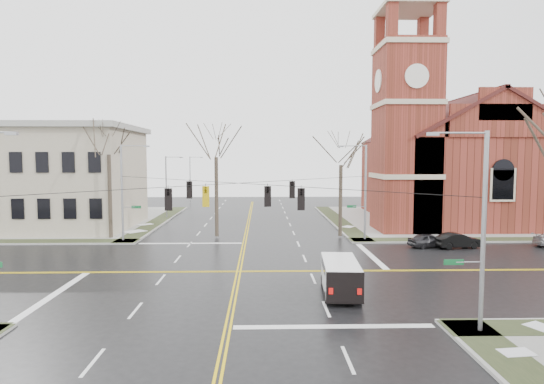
{
  "coord_description": "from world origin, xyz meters",
  "views": [
    {
      "loc": [
        1.58,
        -31.31,
        7.99
      ],
      "look_at": [
        2.47,
        6.0,
        5.12
      ],
      "focal_mm": 30.0,
      "sensor_mm": 36.0,
      "label": 1
    }
  ],
  "objects_px": {
    "signal_pole_nw": "(124,190)",
    "cargo_van": "(340,274)",
    "streetlight_north_b": "(191,177)",
    "tree_ne": "(341,160)",
    "signal_pole_se": "(480,226)",
    "tree_nw_near": "(216,152)",
    "church": "(447,154)",
    "tree_nw_far": "(109,149)",
    "streetlight_north_a": "(167,184)",
    "signal_pole_ne": "(364,189)",
    "parked_car_a": "(428,240)",
    "parked_car_b": "(458,241)"
  },
  "relations": [
    {
      "from": "streetlight_north_a",
      "to": "streetlight_north_b",
      "type": "distance_m",
      "value": 20.0
    },
    {
      "from": "signal_pole_nw",
      "to": "cargo_van",
      "type": "height_order",
      "value": "signal_pole_nw"
    },
    {
      "from": "signal_pole_nw",
      "to": "tree_ne",
      "type": "xyz_separation_m",
      "value": [
        20.78,
        1.86,
        2.74
      ]
    },
    {
      "from": "cargo_van",
      "to": "tree_nw_near",
      "type": "bearing_deg",
      "value": 120.16
    },
    {
      "from": "streetlight_north_a",
      "to": "tree_ne",
      "type": "relative_size",
      "value": 0.75
    },
    {
      "from": "streetlight_north_a",
      "to": "signal_pole_se",
      "type": "bearing_deg",
      "value": -60.91
    },
    {
      "from": "tree_nw_far",
      "to": "tree_nw_near",
      "type": "bearing_deg",
      "value": 2.45
    },
    {
      "from": "streetlight_north_b",
      "to": "tree_nw_near",
      "type": "distance_m",
      "value": 35.69
    },
    {
      "from": "tree_nw_far",
      "to": "church",
      "type": "bearing_deg",
      "value": 17.32
    },
    {
      "from": "tree_ne",
      "to": "church",
      "type": "bearing_deg",
      "value": 36.72
    },
    {
      "from": "signal_pole_nw",
      "to": "cargo_van",
      "type": "distance_m",
      "value": 24.53
    },
    {
      "from": "tree_nw_far",
      "to": "signal_pole_ne",
      "type": "bearing_deg",
      "value": -3.45
    },
    {
      "from": "streetlight_north_a",
      "to": "tree_nw_far",
      "type": "relative_size",
      "value": 0.66
    },
    {
      "from": "signal_pole_ne",
      "to": "signal_pole_se",
      "type": "distance_m",
      "value": 23.0
    },
    {
      "from": "streetlight_north_b",
      "to": "parked_car_b",
      "type": "distance_m",
      "value": 50.07
    },
    {
      "from": "cargo_van",
      "to": "parked_car_a",
      "type": "xyz_separation_m",
      "value": [
        10.25,
        13.46,
        -0.54
      ]
    },
    {
      "from": "streetlight_north_b",
      "to": "parked_car_a",
      "type": "bearing_deg",
      "value": -55.74
    },
    {
      "from": "signal_pole_ne",
      "to": "parked_car_a",
      "type": "height_order",
      "value": "signal_pole_ne"
    },
    {
      "from": "streetlight_north_b",
      "to": "tree_nw_far",
      "type": "bearing_deg",
      "value": -94.02
    },
    {
      "from": "signal_pole_ne",
      "to": "parked_car_b",
      "type": "bearing_deg",
      "value": -26.54
    },
    {
      "from": "streetlight_north_b",
      "to": "cargo_van",
      "type": "xyz_separation_m",
      "value": [
        16.85,
        -53.25,
        -3.31
      ]
    },
    {
      "from": "signal_pole_ne",
      "to": "streetlight_north_b",
      "type": "distance_m",
      "value": 42.61
    },
    {
      "from": "parked_car_b",
      "to": "cargo_van",
      "type": "bearing_deg",
      "value": 126.44
    },
    {
      "from": "signal_pole_se",
      "to": "tree_nw_far",
      "type": "relative_size",
      "value": 0.74
    },
    {
      "from": "signal_pole_nw",
      "to": "streetlight_north_a",
      "type": "xyz_separation_m",
      "value": [
        0.67,
        16.5,
        -0.48
      ]
    },
    {
      "from": "streetlight_north_a",
      "to": "tree_nw_far",
      "type": "distance_m",
      "value": 15.83
    },
    {
      "from": "streetlight_north_a",
      "to": "tree_nw_far",
      "type": "xyz_separation_m",
      "value": [
        -2.46,
        -15.03,
        4.32
      ]
    },
    {
      "from": "signal_pole_se",
      "to": "streetlight_north_b",
      "type": "xyz_separation_m",
      "value": [
        -21.97,
        59.5,
        -0.48
      ]
    },
    {
      "from": "tree_nw_far",
      "to": "tree_nw_near",
      "type": "distance_m",
      "value": 10.3
    },
    {
      "from": "signal_pole_se",
      "to": "tree_nw_near",
      "type": "bearing_deg",
      "value": 119.6
    },
    {
      "from": "church",
      "to": "signal_pole_nw",
      "type": "height_order",
      "value": "church"
    },
    {
      "from": "signal_pole_ne",
      "to": "parked_car_a",
      "type": "xyz_separation_m",
      "value": [
        5.12,
        -3.29,
        -4.33
      ]
    },
    {
      "from": "signal_pole_se",
      "to": "streetlight_north_a",
      "type": "xyz_separation_m",
      "value": [
        -21.97,
        39.5,
        -0.48
      ]
    },
    {
      "from": "streetlight_north_b",
      "to": "tree_ne",
      "type": "xyz_separation_m",
      "value": [
        20.11,
        -34.64,
        3.22
      ]
    },
    {
      "from": "streetlight_north_b",
      "to": "tree_nw_far",
      "type": "xyz_separation_m",
      "value": [
        -2.46,
        -35.03,
        4.32
      ]
    },
    {
      "from": "parked_car_b",
      "to": "tree_ne",
      "type": "distance_m",
      "value": 13.02
    },
    {
      "from": "church",
      "to": "signal_pole_se",
      "type": "xyz_separation_m",
      "value": [
        -13.44,
        -36.28,
        -3.48
      ]
    },
    {
      "from": "signal_pole_ne",
      "to": "cargo_van",
      "type": "xyz_separation_m",
      "value": [
        -5.12,
        -16.75,
        -3.79
      ]
    },
    {
      "from": "cargo_van",
      "to": "streetlight_north_b",
      "type": "bearing_deg",
      "value": 111.9
    },
    {
      "from": "church",
      "to": "parked_car_a",
      "type": "bearing_deg",
      "value": -116.66
    },
    {
      "from": "streetlight_north_a",
      "to": "streetlight_north_b",
      "type": "relative_size",
      "value": 1.0
    },
    {
      "from": "tree_nw_near",
      "to": "tree_nw_far",
      "type": "bearing_deg",
      "value": -177.55
    },
    {
      "from": "church",
      "to": "parked_car_b",
      "type": "bearing_deg",
      "value": -109.1
    },
    {
      "from": "signal_pole_nw",
      "to": "parked_car_b",
      "type": "relative_size",
      "value": 2.21
    },
    {
      "from": "church",
      "to": "tree_nw_far",
      "type": "bearing_deg",
      "value": -162.68
    },
    {
      "from": "streetlight_north_a",
      "to": "parked_car_b",
      "type": "height_order",
      "value": "streetlight_north_a"
    },
    {
      "from": "church",
      "to": "signal_pole_ne",
      "type": "bearing_deg",
      "value": -135.34
    },
    {
      "from": "cargo_van",
      "to": "parked_car_b",
      "type": "bearing_deg",
      "value": 50.05
    },
    {
      "from": "signal_pole_se",
      "to": "cargo_van",
      "type": "height_order",
      "value": "signal_pole_se"
    },
    {
      "from": "signal_pole_nw",
      "to": "cargo_van",
      "type": "bearing_deg",
      "value": -43.71
    }
  ]
}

